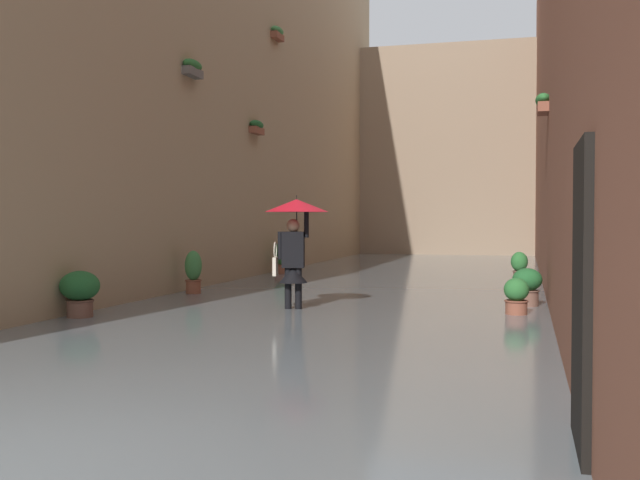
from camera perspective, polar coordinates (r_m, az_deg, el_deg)
name	(u,v)px	position (r m, az deg, el deg)	size (l,w,h in m)	color
ground_plane	(384,287)	(18.54, 4.91, -3.55)	(71.60, 71.60, 0.00)	#605B56
flood_water	(384,284)	(18.54, 4.91, -3.38)	(8.29, 34.64, 0.11)	slate
building_facade_left	(586,48)	(18.61, 19.58, 13.59)	(2.04, 32.64, 11.12)	brown
building_facade_right	(209,16)	(20.52, -8.46, 16.48)	(2.04, 32.64, 13.88)	tan
building_facade_far	(447,152)	(33.67, 9.67, 6.61)	(11.09, 1.80, 9.21)	gray
person_wading	(295,229)	(12.92, -1.91, 0.87)	(1.11, 1.11, 2.08)	black
potted_plant_far_left	(519,266)	(19.48, 14.93, -1.94)	(0.42, 0.42, 0.84)	brown
potted_plant_mid_left	(516,298)	(12.66, 14.72, -4.31)	(0.41, 0.41, 0.71)	brown
potted_plant_mid_right	(282,259)	(21.30, -2.89, -1.45)	(0.49, 0.49, 1.02)	#9E563D
potted_plant_near_left	(527,287)	(13.90, 15.49, -3.49)	(0.53, 0.53, 0.79)	brown
potted_plant_far_right	(80,293)	(12.49, -17.81, -3.83)	(0.63, 0.63, 0.85)	brown
potted_plant_near_right	(193,273)	(15.85, -9.62, -2.52)	(0.36, 0.36, 1.01)	#9E563D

